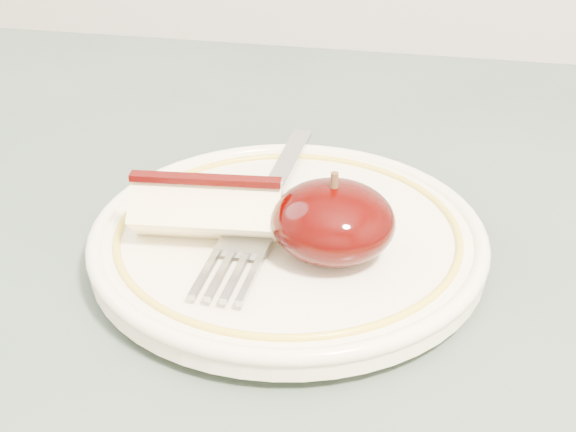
# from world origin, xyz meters

# --- Properties ---
(plate) EXTENTS (0.22, 0.22, 0.02)m
(plate) POSITION_xyz_m (0.02, 0.08, 0.76)
(plate) COLOR white
(plate) RESTS_ON table
(apple_half) EXTENTS (0.06, 0.06, 0.05)m
(apple_half) POSITION_xyz_m (0.05, 0.07, 0.79)
(apple_half) COLOR black
(apple_half) RESTS_ON plate
(apple_wedge) EXTENTS (0.08, 0.04, 0.04)m
(apple_wedge) POSITION_xyz_m (-0.02, 0.07, 0.79)
(apple_wedge) COLOR #F5E7B4
(apple_wedge) RESTS_ON plate
(fork) EXTENTS (0.03, 0.20, 0.00)m
(fork) POSITION_xyz_m (0.00, 0.10, 0.77)
(fork) COLOR #94979C
(fork) RESTS_ON plate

